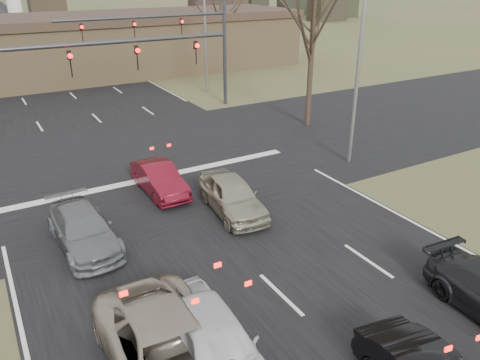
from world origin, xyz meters
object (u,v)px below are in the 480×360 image
object	(u,v)px
car_white_sedan	(213,344)
car_silver_ahead	(232,195)
car_red_ahead	(159,179)
mast_arm_near	(15,81)
streetlight_right_near	(357,48)
mast_arm_far	(186,34)
car_grey_ahead	(83,229)
car_silver_suv	(170,355)
building	(74,47)
streetlight_right_far	(203,18)

from	to	relation	value
car_white_sedan	car_silver_ahead	distance (m)	8.08
car_red_ahead	car_silver_ahead	distance (m)	3.61
mast_arm_near	streetlight_right_near	world-z (taller)	streetlight_right_near
streetlight_right_near	mast_arm_near	bearing A→B (deg)	167.95
mast_arm_far	streetlight_right_near	bearing A→B (deg)	-78.53
car_grey_ahead	car_white_sedan	bearing A→B (deg)	-81.76
mast_arm_near	car_silver_ahead	world-z (taller)	mast_arm_near
car_red_ahead	car_silver_ahead	size ratio (longest dim) A/B	0.92
streetlight_right_near	car_grey_ahead	size ratio (longest dim) A/B	2.27
car_grey_ahead	car_red_ahead	bearing A→B (deg)	32.91
mast_arm_near	car_silver_ahead	xyz separation A→B (m)	(6.57, -4.69, -4.36)
car_silver_suv	car_grey_ahead	size ratio (longest dim) A/B	1.26
streetlight_right_near	car_silver_ahead	world-z (taller)	streetlight_right_near
building	streetlight_right_far	xyz separation A→B (m)	(7.32, -11.00, 2.92)
streetlight_right_far	car_white_sedan	bearing A→B (deg)	-115.79
streetlight_right_far	car_red_ahead	world-z (taller)	streetlight_right_far
building	car_silver_suv	distance (m)	36.86
car_silver_suv	car_red_ahead	world-z (taller)	car_silver_suv
streetlight_right_far	car_white_sedan	size ratio (longest dim) A/B	2.19
building	car_red_ahead	size ratio (longest dim) A/B	11.00
car_silver_suv	car_grey_ahead	distance (m)	7.03
car_grey_ahead	streetlight_right_far	bearing A→B (deg)	50.95
streetlight_right_near	streetlight_right_far	world-z (taller)	same
mast_arm_near	streetlight_right_near	distance (m)	14.38
mast_arm_far	streetlight_right_far	world-z (taller)	streetlight_right_far
car_silver_suv	mast_arm_far	bearing A→B (deg)	66.18
mast_arm_near	mast_arm_far	size ratio (longest dim) A/B	1.09
building	car_red_ahead	bearing A→B (deg)	-95.37
mast_arm_far	car_grey_ahead	size ratio (longest dim) A/B	2.52
streetlight_right_far	car_silver_ahead	distance (m)	20.90
car_grey_ahead	car_silver_ahead	xyz separation A→B (m)	(5.68, -0.40, 0.08)
building	car_grey_ahead	size ratio (longest dim) A/B	9.60
car_red_ahead	car_silver_suv	bearing A→B (deg)	-110.26
car_red_ahead	streetlight_right_far	bearing A→B (deg)	57.30
mast_arm_near	car_grey_ahead	world-z (taller)	mast_arm_near
streetlight_right_far	car_grey_ahead	distance (m)	23.36
streetlight_right_far	mast_arm_far	bearing A→B (deg)	-128.11
car_silver_suv	car_white_sedan	bearing A→B (deg)	-8.70
streetlight_right_near	car_grey_ahead	distance (m)	14.12
building	mast_arm_near	xyz separation A→B (m)	(-7.23, -25.00, 2.41)
streetlight_right_near	car_grey_ahead	bearing A→B (deg)	-174.37
streetlight_right_near	car_white_sedan	xyz separation A→B (m)	(-11.82, -8.50, -4.81)
car_white_sedan	car_red_ahead	world-z (taller)	car_white_sedan
car_white_sedan	streetlight_right_far	bearing A→B (deg)	66.04
mast_arm_near	car_red_ahead	bearing A→B (deg)	-18.54
mast_arm_near	car_silver_suv	size ratio (longest dim) A/B	2.18
streetlight_right_near	car_silver_ahead	size ratio (longest dim) A/B	2.38
car_white_sedan	streetlight_right_near	bearing A→B (deg)	37.56
car_red_ahead	streetlight_right_near	bearing A→B (deg)	-9.11
streetlight_right_far	car_white_sedan	world-z (taller)	streetlight_right_far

